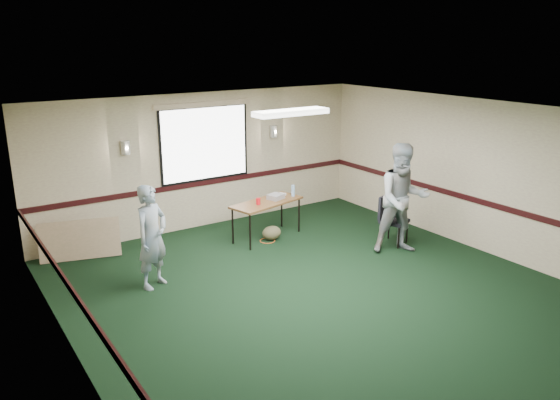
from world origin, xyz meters
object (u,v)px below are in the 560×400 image
folding_table (267,204)px  projector (276,197)px  person_left (152,237)px  conference_chair (390,216)px  person_right (403,199)px

folding_table → projector: bearing=-3.7°
person_left → conference_chair: bearing=-36.3°
conference_chair → person_right: person_right is taller
projector → person_right: person_right is taller
folding_table → conference_chair: 2.32m
person_left → person_right: 4.35m
folding_table → projector: 0.25m
projector → conference_chair: conference_chair is taller
conference_chair → person_left: person_left is taller
conference_chair → person_left: 4.42m
projector → conference_chair: size_ratio=0.32×
person_left → folding_table: bearing=-9.8°
projector → conference_chair: 2.19m
projector → person_right: bearing=-73.7°
folding_table → projector: size_ratio=5.43×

